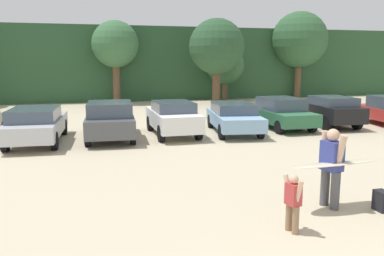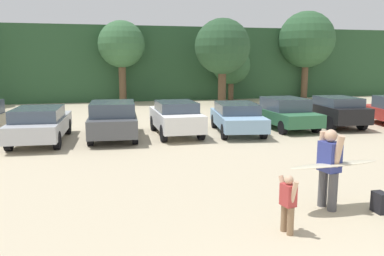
% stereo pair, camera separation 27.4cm
% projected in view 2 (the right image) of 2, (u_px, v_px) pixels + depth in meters
% --- Properties ---
extents(hillside_ridge, '(108.00, 12.00, 5.95)m').
position_uv_depth(hillside_ridge, '(130.00, 63.00, 37.11)').
color(hillside_ridge, '#284C2D').
rests_on(hillside_ridge, ground_plane).
extents(tree_ridge_back, '(3.53, 3.53, 6.23)m').
position_uv_depth(tree_ridge_back, '(121.00, 45.00, 29.95)').
color(tree_ridge_back, brown).
rests_on(tree_ridge_back, ground_plane).
extents(tree_right, '(4.05, 4.05, 6.29)m').
position_uv_depth(tree_right, '(222.00, 47.00, 28.90)').
color(tree_right, brown).
rests_on(tree_right, ground_plane).
extents(tree_center_left, '(3.09, 3.09, 4.44)m').
position_uv_depth(tree_center_left, '(231.00, 65.00, 32.12)').
color(tree_center_left, brown).
rests_on(tree_center_left, ground_plane).
extents(tree_left, '(4.75, 4.75, 7.38)m').
position_uv_depth(tree_left, '(306.00, 40.00, 33.76)').
color(tree_left, brown).
rests_on(tree_left, ground_plane).
extents(parked_car_silver, '(2.17, 4.86, 1.43)m').
position_uv_depth(parked_car_silver, '(40.00, 123.00, 15.90)').
color(parked_car_silver, silver).
rests_on(parked_car_silver, ground_plane).
extents(parked_car_dark_gray, '(2.18, 4.44, 1.59)m').
position_uv_depth(parked_car_dark_gray, '(113.00, 119.00, 16.64)').
color(parked_car_dark_gray, '#4C4F54').
rests_on(parked_car_dark_gray, ground_plane).
extents(parked_car_white, '(1.81, 4.16, 1.50)m').
position_uv_depth(parked_car_white, '(176.00, 117.00, 17.43)').
color(parked_car_white, white).
rests_on(parked_car_white, ground_plane).
extents(parked_car_sky_blue, '(2.49, 4.66, 1.35)m').
position_uv_depth(parked_car_sky_blue, '(237.00, 117.00, 17.99)').
color(parked_car_sky_blue, '#84ADD1').
rests_on(parked_car_sky_blue, ground_plane).
extents(parked_car_forest_green, '(1.91, 4.02, 1.48)m').
position_uv_depth(parked_car_forest_green, '(286.00, 113.00, 19.08)').
color(parked_car_forest_green, '#2D6642').
rests_on(parked_car_forest_green, ground_plane).
extents(parked_car_black, '(2.08, 4.66, 1.50)m').
position_uv_depth(parked_car_black, '(332.00, 110.00, 19.86)').
color(parked_car_black, black).
rests_on(parked_car_black, ground_plane).
extents(person_adult, '(0.40, 0.72, 1.79)m').
position_uv_depth(person_adult, '(329.00, 164.00, 8.70)').
color(person_adult, '#4C4C51').
rests_on(person_adult, ground_plane).
extents(person_child, '(0.26, 0.56, 1.14)m').
position_uv_depth(person_child, '(288.00, 201.00, 7.50)').
color(person_child, '#8C6B4C').
rests_on(person_child, ground_plane).
extents(surfboard_cream, '(2.27, 0.83, 0.17)m').
position_uv_depth(surfboard_cream, '(335.00, 164.00, 8.66)').
color(surfboard_cream, beige).
extents(backpack_dropped, '(0.24, 0.34, 0.45)m').
position_uv_depth(backpack_dropped, '(380.00, 202.00, 8.60)').
color(backpack_dropped, black).
rests_on(backpack_dropped, ground_plane).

